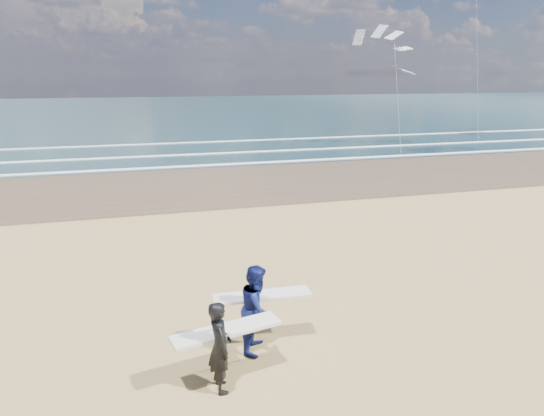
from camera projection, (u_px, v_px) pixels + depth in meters
name	position (u px, v px, depth m)	size (l,w,h in m)	color
wet_sand_strip	(471.00, 166.00, 31.79)	(220.00, 12.00, 0.01)	#4D3B29
ocean	(263.00, 109.00, 81.88)	(220.00, 100.00, 0.02)	#193338
foam_breakers	(394.00, 145.00, 41.14)	(220.00, 11.70, 0.05)	white
surfer_near	(221.00, 344.00, 9.18)	(2.26, 1.18, 1.84)	black
surfer_far	(258.00, 307.00, 10.52)	(2.22, 1.26, 1.96)	#0E164F
kite_1	(396.00, 76.00, 38.45)	(6.15, 4.78, 10.05)	slate
kite_5	(477.00, 52.00, 45.76)	(4.50, 4.60, 15.36)	slate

